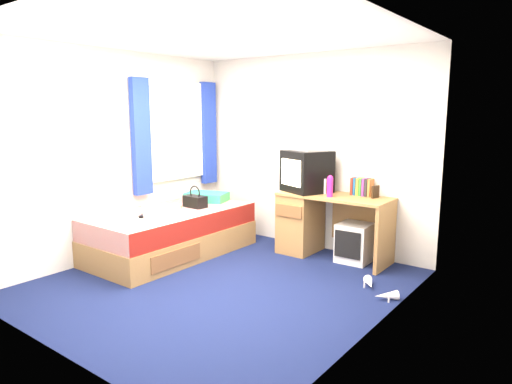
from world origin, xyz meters
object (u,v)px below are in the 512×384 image
Objects in this scene: towel at (162,211)px; vcr at (307,147)px; colour_swatch_fan at (136,219)px; handbag at (195,201)px; storage_cube at (355,243)px; aerosol_can at (324,186)px; picture_frame at (375,192)px; remote_control at (143,216)px; pillow at (207,197)px; magazine at (169,209)px; bed at (172,233)px; water_bottle at (150,210)px; pink_water_bottle at (330,187)px; crt_tv at (307,171)px; desk at (314,221)px; white_heels at (378,289)px.

vcr is at bearing 50.95° from towel.
handbag is at bearing 86.15° from colour_swatch_fan.
storage_cube is 2.47× the size of aerosol_can.
picture_frame is 2.61m from remote_control.
handbag is 1.33× the size of colour_swatch_fan.
picture_frame is at bearing 40.45° from colour_swatch_fan.
colour_swatch_fan reaches higher than storage_cube.
pillow is 1.30× the size of vcr.
vcr is at bearing 53.83° from colour_swatch_fan.
pillow reaches higher than magazine.
colour_swatch_fan is (-2.01, -1.72, -0.27)m from picture_frame.
water_bottle is at bearing -114.61° from bed.
vcr reaches higher than water_bottle.
water_bottle is at bearing -140.34° from aerosol_can.
colour_swatch_fan is at bearing -66.25° from water_bottle.
colour_swatch_fan is at bearing -136.81° from pink_water_bottle.
picture_frame reaches higher than colour_swatch_fan.
towel is 0.24m from water_bottle.
crt_tv is 1.76m from towel.
vcr is at bearing 178.88° from storage_cube.
bed is at bearing 65.39° from water_bottle.
aerosol_can is (1.53, 0.38, 0.24)m from pillow.
towel is (-1.08, -1.33, -0.40)m from crt_tv.
crt_tv reaches higher than desk.
pink_water_bottle is 0.67× the size of towel.
pillow is at bearing 87.84° from water_bottle.
colour_swatch_fan is (-1.83, -1.63, 0.32)m from storage_cube.
colour_swatch_fan is at bearing -79.05° from magazine.
storage_cube is at bearing 31.02° from pink_water_bottle.
aerosol_can is at bearing 33.56° from magazine.
crt_tv is at bearing 160.49° from pink_water_bottle.
water_bottle is 0.20m from remote_control.
aerosol_can reaches higher than pillow.
desk is at bearing 153.63° from pink_water_bottle.
picture_frame is 0.50× the size of magazine.
vcr is 2.06m from remote_control.
pillow reaches higher than colour_swatch_fan.
handbag is (-1.77, -0.77, 0.40)m from storage_cube.
pink_water_bottle is 1.08× the size of water_bottle.
pink_water_bottle reaches higher than remote_control.
colour_swatch_fan is at bearing -103.12° from vcr.
picture_frame reaches higher than remote_control.
white_heels is at bearing -7.62° from pillow.
aerosol_can is 0.82× the size of colour_swatch_fan.
handbag is at bearing -66.91° from pillow.
picture_frame is 2.15m from handbag.
desk is 7.19× the size of aerosol_can.
vcr is 0.88× the size of white_heels.
pink_water_bottle is at bearing 145.45° from white_heels.
white_heels is (2.55, 0.58, -0.54)m from water_bottle.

